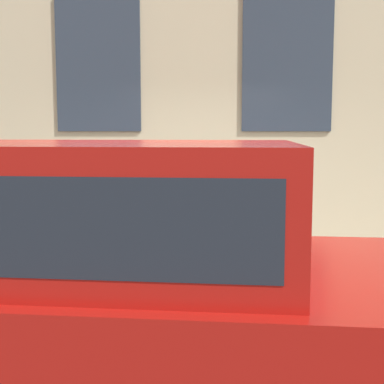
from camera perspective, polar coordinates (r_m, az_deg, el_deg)
The scene contains 5 objects.
ground_plane at distance 5.00m, azimuth -3.02°, elevation -15.49°, with size 80.00×80.00×0.00m, color #514F4C.
sidewalk at distance 6.03m, azimuth -1.29°, elevation -10.75°, with size 2.26×60.00×0.16m.
fire_hydrant at distance 5.37m, azimuth -3.68°, elevation -7.58°, with size 0.34×0.45×0.79m.
person at distance 5.61m, azimuth 3.50°, elevation -3.45°, with size 0.30×0.20×1.23m.
parked_truck_red_near at distance 3.56m, azimuth -14.55°, elevation -7.37°, with size 1.97×4.69×1.81m.
Camera 1 is at (-4.58, -0.75, 1.89)m, focal length 50.00 mm.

